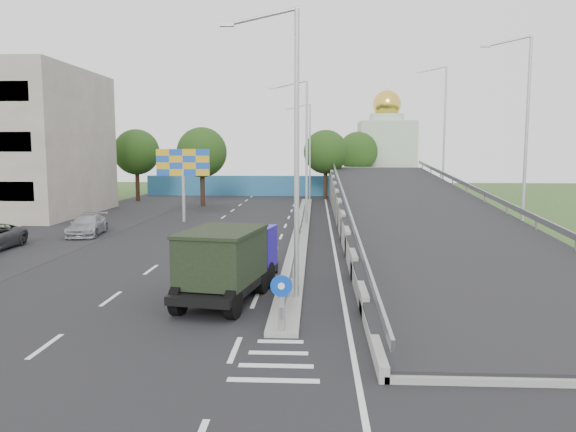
# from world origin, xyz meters

# --- Properties ---
(ground) EXTENTS (160.00, 160.00, 0.00)m
(ground) POSITION_xyz_m (0.00, 0.00, 0.00)
(ground) COLOR #2D4C1E
(ground) RESTS_ON ground
(road_surface) EXTENTS (26.00, 90.00, 0.04)m
(road_surface) POSITION_xyz_m (-3.00, 20.00, 0.00)
(road_surface) COLOR black
(road_surface) RESTS_ON ground
(parking_strip) EXTENTS (8.00, 90.00, 0.05)m
(parking_strip) POSITION_xyz_m (-16.00, 20.00, 0.00)
(parking_strip) COLOR black
(parking_strip) RESTS_ON ground
(median) EXTENTS (1.00, 44.00, 0.20)m
(median) POSITION_xyz_m (0.00, 24.00, 0.10)
(median) COLOR gray
(median) RESTS_ON ground
(overpass_ramp) EXTENTS (10.00, 50.00, 3.50)m
(overpass_ramp) POSITION_xyz_m (7.50, 24.00, 1.75)
(overpass_ramp) COLOR gray
(overpass_ramp) RESTS_ON ground
(median_guardrail) EXTENTS (0.09, 44.00, 0.71)m
(median_guardrail) POSITION_xyz_m (0.00, 24.00, 0.75)
(median_guardrail) COLOR gray
(median_guardrail) RESTS_ON median
(sign_bollard) EXTENTS (0.64, 0.23, 1.67)m
(sign_bollard) POSITION_xyz_m (0.00, 2.17, 1.03)
(sign_bollard) COLOR black
(sign_bollard) RESTS_ON median
(lamp_post_near) EXTENTS (2.74, 0.18, 10.08)m
(lamp_post_near) POSITION_xyz_m (0.11, 6.00, 5.81)
(lamp_post_near) COLOR #B2B5B7
(lamp_post_near) RESTS_ON median
(lamp_post_mid) EXTENTS (2.74, 0.18, 10.08)m
(lamp_post_mid) POSITION_xyz_m (0.11, 26.00, 5.81)
(lamp_post_mid) COLOR #B2B5B7
(lamp_post_mid) RESTS_ON median
(lamp_post_far) EXTENTS (2.74, 0.18, 10.08)m
(lamp_post_far) POSITION_xyz_m (0.11, 46.00, 5.81)
(lamp_post_far) COLOR #B2B5B7
(lamp_post_far) RESTS_ON median
(blue_wall) EXTENTS (30.00, 0.50, 2.40)m
(blue_wall) POSITION_xyz_m (-4.00, 52.00, 1.20)
(blue_wall) COLOR teal
(blue_wall) RESTS_ON ground
(church) EXTENTS (7.00, 7.00, 13.80)m
(church) POSITION_xyz_m (10.00, 60.00, 5.31)
(church) COLOR #B2CCAD
(church) RESTS_ON ground
(billboard) EXTENTS (4.00, 0.24, 5.50)m
(billboard) POSITION_xyz_m (-9.00, 28.00, 4.19)
(billboard) COLOR #B2B5B7
(billboard) RESTS_ON ground
(tree_left_mid) EXTENTS (4.80, 4.80, 7.60)m
(tree_left_mid) POSITION_xyz_m (-10.00, 40.00, 5.18)
(tree_left_mid) COLOR black
(tree_left_mid) RESTS_ON ground
(tree_median_far) EXTENTS (4.80, 4.80, 7.60)m
(tree_median_far) POSITION_xyz_m (2.00, 48.00, 5.18)
(tree_median_far) COLOR black
(tree_median_far) RESTS_ON ground
(tree_left_far) EXTENTS (4.80, 4.80, 7.60)m
(tree_left_far) POSITION_xyz_m (-18.00, 45.00, 5.18)
(tree_left_far) COLOR black
(tree_left_far) RESTS_ON ground
(tree_ramp_far) EXTENTS (4.80, 4.80, 7.60)m
(tree_ramp_far) POSITION_xyz_m (6.00, 55.00, 5.18)
(tree_ramp_far) COLOR black
(tree_ramp_far) RESTS_ON ground
(dump_truck) EXTENTS (3.25, 6.36, 2.67)m
(dump_truck) POSITION_xyz_m (-2.17, 6.34, 1.48)
(dump_truck) COLOR black
(dump_truck) RESTS_ON ground
(parked_car_d) EXTENTS (2.44, 4.76, 1.32)m
(parked_car_d) POSITION_xyz_m (-13.59, 21.06, 0.66)
(parked_car_d) COLOR #95979D
(parked_car_d) RESTS_ON ground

